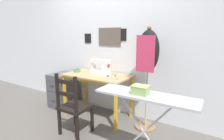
{
  "coord_description": "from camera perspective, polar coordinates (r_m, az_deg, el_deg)",
  "views": [
    {
      "loc": [
        1.75,
        -2.03,
        1.42
      ],
      "look_at": [
        0.32,
        0.27,
        0.87
      ],
      "focal_mm": 28.0,
      "sensor_mm": 36.0,
      "label": 1
    }
  ],
  "objects": [
    {
      "name": "wooden_chair",
      "position": [
        2.58,
        -12.34,
        -11.62
      ],
      "size": [
        0.4,
        0.38,
        0.91
      ],
      "color": "black",
      "rests_on": "ground_plane"
    },
    {
      "name": "thread_spool_mid_table",
      "position": [
        2.86,
        0.25,
        -1.71
      ],
      "size": [
        0.04,
        0.04,
        0.04
      ],
      "color": "silver",
      "rests_on": "sewing_table"
    },
    {
      "name": "scissors",
      "position": [
        2.64,
        1.54,
        -3.16
      ],
      "size": [
        0.1,
        0.11,
        0.01
      ],
      "color": "silver",
      "rests_on": "sewing_table"
    },
    {
      "name": "fabric_bowl",
      "position": [
        3.25,
        -11.36,
        -0.17
      ],
      "size": [
        0.13,
        0.13,
        0.05
      ],
      "color": "#56895B",
      "rests_on": "sewing_table"
    },
    {
      "name": "ground_plane",
      "position": [
        3.03,
        -8.22,
        -16.6
      ],
      "size": [
        14.0,
        14.0,
        0.0
      ],
      "primitive_type": "plane",
      "color": "#5B5651"
    },
    {
      "name": "ironing_board",
      "position": [
        1.85,
        10.71,
        -9.3
      ],
      "size": [
        1.05,
        0.3,
        0.83
      ],
      "color": "#ADB2B7",
      "rests_on": "ground_plane"
    },
    {
      "name": "storage_box",
      "position": [
        1.81,
        9.23,
        -6.4
      ],
      "size": [
        0.17,
        0.14,
        0.09
      ],
      "color": "#8EB266",
      "rests_on": "ironing_board"
    },
    {
      "name": "filing_cabinet",
      "position": [
        3.67,
        -15.61,
        -6.2
      ],
      "size": [
        0.39,
        0.53,
        0.67
      ],
      "color": "#4C4C51",
      "rests_on": "ground_plane"
    },
    {
      "name": "sewing_machine",
      "position": [
        2.97,
        -3.62,
        0.85
      ],
      "size": [
        0.35,
        0.15,
        0.28
      ],
      "color": "white",
      "rests_on": "sewing_table"
    },
    {
      "name": "thread_spool_far_edge",
      "position": [
        2.83,
        1.12,
        -1.83
      ],
      "size": [
        0.04,
        0.04,
        0.04
      ],
      "color": "#2875C1",
      "rests_on": "sewing_table"
    },
    {
      "name": "thread_spool_near_machine",
      "position": [
        2.81,
        -1.41,
        -1.9
      ],
      "size": [
        0.04,
        0.04,
        0.04
      ],
      "color": "purple",
      "rests_on": "sewing_table"
    },
    {
      "name": "wall_back",
      "position": [
        3.22,
        -1.07,
        8.88
      ],
      "size": [
        10.0,
        0.07,
        2.55
      ],
      "color": "silver",
      "rests_on": "ground_plane"
    },
    {
      "name": "dress_form",
      "position": [
        2.55,
        11.68,
        4.16
      ],
      "size": [
        0.32,
        0.32,
        1.54
      ],
      "color": "#846647",
      "rests_on": "ground_plane"
    },
    {
      "name": "sewing_table",
      "position": [
        3.0,
        -5.02,
        -3.23
      ],
      "size": [
        1.14,
        0.61,
        0.75
      ],
      "color": "tan",
      "rests_on": "ground_plane"
    }
  ]
}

